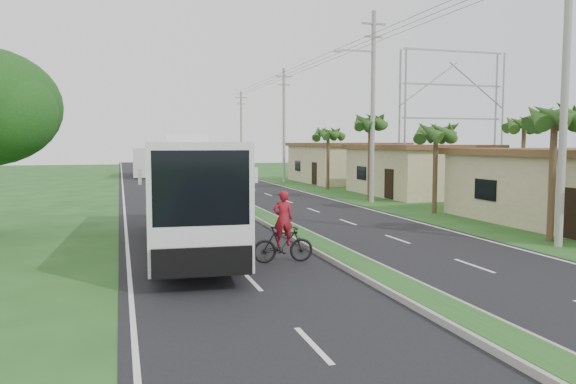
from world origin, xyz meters
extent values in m
plane|color=#1E471A|center=(0.00, 0.00, 0.00)|extent=(180.00, 180.00, 0.00)
cube|color=black|center=(0.00, 20.00, 0.01)|extent=(14.00, 160.00, 0.02)
cube|color=gray|center=(0.00, 20.00, 0.10)|extent=(1.20, 160.00, 0.17)
cube|color=#1E471A|center=(0.00, 20.00, 0.18)|extent=(0.95, 160.00, 0.02)
cube|color=silver|center=(-6.70, 20.00, 0.00)|extent=(0.12, 160.00, 0.01)
cube|color=silver|center=(6.70, 20.00, 0.00)|extent=(0.12, 160.00, 0.01)
cube|color=tan|center=(14.00, 22.00, 1.68)|extent=(7.00, 10.00, 3.35)
cube|color=#5D2621|center=(14.00, 22.00, 3.51)|extent=(7.60, 10.60, 0.32)
cube|color=tan|center=(14.00, 36.00, 1.75)|extent=(8.00, 11.00, 3.50)
cube|color=#5D2621|center=(14.00, 36.00, 3.66)|extent=(8.60, 11.60, 0.32)
cylinder|color=#473321|center=(9.00, 3.00, 2.50)|extent=(0.26, 0.26, 5.00)
cylinder|color=#473321|center=(9.40, 12.00, 2.30)|extent=(0.26, 0.26, 4.60)
cylinder|color=#473321|center=(8.80, 19.00, 2.70)|extent=(0.26, 0.26, 5.40)
cylinder|color=#473321|center=(9.30, 28.00, 2.40)|extent=(0.26, 0.26, 4.80)
cylinder|color=#473321|center=(17.50, 15.00, 2.60)|extent=(0.26, 0.26, 5.20)
sphere|color=#173E10|center=(-10.80, 9.00, 4.90)|extent=(3.40, 3.40, 3.40)
cylinder|color=gray|center=(8.50, 2.00, 5.50)|extent=(0.28, 0.28, 11.00)
cylinder|color=gray|center=(8.50, 18.00, 6.00)|extent=(0.28, 0.28, 12.00)
cube|color=gray|center=(8.50, 18.00, 11.20)|extent=(1.60, 0.12, 0.12)
cube|color=gray|center=(8.50, 18.00, 10.40)|extent=(1.20, 0.10, 0.10)
cube|color=gray|center=(7.30, 18.00, 9.50)|extent=(2.40, 0.10, 0.10)
cylinder|color=gray|center=(8.50, 38.00, 5.50)|extent=(0.28, 0.28, 11.00)
cube|color=gray|center=(8.50, 38.00, 10.20)|extent=(1.60, 0.12, 0.12)
cube|color=gray|center=(8.50, 38.00, 9.40)|extent=(1.20, 0.10, 0.10)
cylinder|color=gray|center=(8.50, 58.00, 5.25)|extent=(0.28, 0.28, 10.50)
cube|color=gray|center=(8.50, 58.00, 9.70)|extent=(1.60, 0.12, 0.12)
cube|color=gray|center=(8.50, 58.00, 8.90)|extent=(1.20, 0.10, 0.10)
cylinder|color=gray|center=(17.00, 29.50, 6.00)|extent=(0.18, 0.18, 12.00)
cylinder|color=gray|center=(27.00, 29.50, 6.00)|extent=(0.18, 0.18, 12.00)
cylinder|color=gray|center=(17.00, 30.50, 6.00)|extent=(0.18, 0.18, 12.00)
cylinder|color=gray|center=(27.00, 30.50, 6.00)|extent=(0.18, 0.18, 12.00)
cube|color=gray|center=(22.00, 30.00, 6.00)|extent=(10.00, 0.14, 0.14)
cube|color=gray|center=(22.00, 30.00, 9.00)|extent=(10.00, 0.14, 0.14)
cube|color=gray|center=(22.00, 30.00, 12.00)|extent=(10.00, 0.14, 0.14)
cube|color=silver|center=(-4.56, 5.47, 2.15)|extent=(3.47, 12.86, 3.34)
cube|color=black|center=(-4.52, 6.10, 2.88)|extent=(3.36, 10.33, 1.34)
cube|color=black|center=(-4.97, -0.82, 2.68)|extent=(2.39, 0.29, 1.87)
cube|color=#AF140E|center=(-4.64, 4.20, 1.48)|extent=(3.05, 5.68, 0.58)
cube|color=yellow|center=(-4.54, 5.78, 1.21)|extent=(2.90, 3.35, 0.26)
cube|color=silver|center=(-4.48, 6.74, 3.96)|extent=(1.65, 2.63, 0.30)
cylinder|color=black|center=(-6.02, 1.53, 0.55)|extent=(0.41, 1.12, 1.10)
cylinder|color=black|center=(-3.63, 1.37, 0.55)|extent=(0.41, 1.12, 1.10)
cylinder|color=black|center=(-5.54, 8.93, 0.55)|extent=(0.41, 1.12, 1.10)
cylinder|color=black|center=(-3.15, 8.77, 0.55)|extent=(0.41, 1.12, 1.10)
cube|color=silver|center=(-4.12, 51.37, 1.70)|extent=(2.90, 11.26, 3.11)
cube|color=black|center=(-4.10, 51.86, 2.63)|extent=(2.83, 8.35, 1.06)
cube|color=orange|center=(-4.16, 50.40, 1.11)|extent=(2.70, 5.44, 0.34)
cylinder|color=black|center=(-5.38, 46.81, 0.47)|extent=(0.33, 0.94, 0.93)
cylinder|color=black|center=(-3.25, 46.72, 0.47)|extent=(0.33, 0.94, 0.93)
cylinder|color=black|center=(-5.01, 55.54, 0.47)|extent=(0.33, 0.94, 0.93)
cylinder|color=black|center=(-2.87, 55.45, 0.47)|extent=(0.33, 0.94, 0.93)
imported|color=black|center=(-2.00, 2.17, 0.58)|extent=(1.97, 0.69, 1.16)
imported|color=maroon|center=(-2.00, 2.17, 1.42)|extent=(0.67, 0.46, 1.75)
camera|label=1|loc=(-6.88, -14.64, 3.79)|focal=35.00mm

